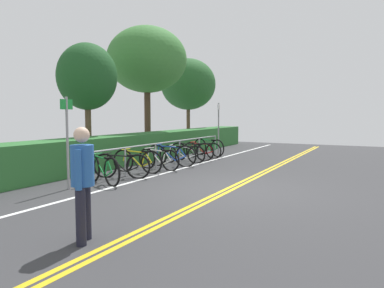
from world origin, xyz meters
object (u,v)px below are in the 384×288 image
Objects in this scene: bicycle_2 at (137,161)px; pedestrian at (83,177)px; bicycle_0 at (102,169)px; bicycle_6 at (192,152)px; bicycle_7 at (202,150)px; bicycle_3 at (159,159)px; tree_far_right at (147,60)px; bicycle_8 at (209,147)px; sign_post_near at (67,134)px; bike_rack at (168,147)px; tree_mid at (87,77)px; tree_extra at (188,84)px; bicycle_4 at (171,156)px; sign_post_far at (219,123)px; bicycle_1 at (122,166)px; bicycle_5 at (182,154)px.

pedestrian is (-5.39, -3.01, 0.58)m from bicycle_2.
bicycle_0 reaches higher than bicycle_2.
bicycle_6 is 0.93m from bicycle_7.
bicycle_3 is 0.29× the size of tree_far_right.
bicycle_8 is 4.77m from tree_far_right.
tree_far_right reaches higher than sign_post_near.
pedestrian is at bearing -157.62° from bike_rack.
bicycle_7 is at bearing 16.59° from pedestrian.
bicycle_2 is at bearing -105.35° from tree_mid.
tree_extra reaches higher than bicycle_2.
tree_extra is at bearing 4.75° from tree_mid.
bicycle_8 is at bearing 1.59° from bike_rack.
bicycle_4 is 5.68m from tree_far_right.
sign_post_far is at bearing 1.26° from bicycle_6.
tree_mid is (2.61, 2.91, 2.74)m from bicycle_0.
bicycle_7 is 0.34× the size of tree_extra.
pedestrian is (-3.52, -2.77, 0.57)m from bicycle_0.
sign_post_near reaches higher than bicycle_0.
tree_mid is (-2.64, 2.80, 2.76)m from bicycle_6.
bicycle_7 is 7.21m from sign_post_near.
bicycle_0 is 5.25m from bicycle_6.
bicycle_1 reaches higher than bicycle_7.
bicycle_2 is at bearing -148.93° from tree_far_right.
bicycle_7 is at bearing 1.09° from bicycle_0.
bicycle_5 is (4.45, 0.08, -0.04)m from bicycle_0.
bicycle_0 is at bearing -172.69° from bicycle_2.
tree_mid reaches higher than bicycle_7.
bicycle_7 is 0.39× the size of tree_mid.
bicycle_1 is 5.31m from bicycle_7.
bike_rack is at bearing 1.78° from bicycle_1.
bicycle_3 is at bearing -176.75° from bicycle_5.
sign_post_far is at bearing 14.36° from pedestrian.
bicycle_7 is at bearing 0.30° from bicycle_6.
bicycle_1 is at bearing -179.51° from bicycle_5.
tree_extra is (9.69, 3.42, 3.16)m from bicycle_2.
tree_mid reaches higher than bicycle_4.
bicycle_0 is at bearing -176.47° from bicycle_1.
bicycle_5 is (0.92, 0.06, -0.04)m from bicycle_4.
bicycle_3 is 5.40m from sign_post_far.
sign_post_near is 8.44m from tree_far_right.
bicycle_6 is 0.35× the size of tree_extra.
bicycle_5 is at bearing -178.55° from sign_post_far.
bike_rack is 1.73m from bicycle_6.
sign_post_near is 4.81m from tree_mid.
bicycle_5 is 0.97× the size of bicycle_8.
bike_rack is 2.69m from bicycle_1.
pedestrian is at bearing -156.06° from bicycle_3.
tree_mid reaches higher than sign_post_near.
bicycle_6 is at bearing 1.23° from bicycle_0.
bicycle_8 is 8.08m from sign_post_near.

